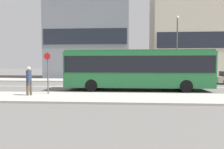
{
  "coord_description": "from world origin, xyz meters",
  "views": [
    {
      "loc": [
        5.35,
        -18.45,
        2.2
      ],
      "look_at": [
        4.25,
        -1.81,
        1.26
      ],
      "focal_mm": 32.0,
      "sensor_mm": 36.0,
      "label": 1
    }
  ],
  "objects_px": {
    "pedestrian_near_stop": "(29,79)",
    "street_lamp": "(177,42)",
    "city_bus": "(137,67)",
    "parked_car_0": "(185,78)",
    "bus_stop_sign": "(48,70)"
  },
  "relations": [
    {
      "from": "pedestrian_near_stop",
      "to": "street_lamp",
      "type": "height_order",
      "value": "street_lamp"
    },
    {
      "from": "city_bus",
      "to": "parked_car_0",
      "type": "height_order",
      "value": "city_bus"
    },
    {
      "from": "parked_car_0",
      "to": "bus_stop_sign",
      "type": "height_order",
      "value": "bus_stop_sign"
    },
    {
      "from": "city_bus",
      "to": "pedestrian_near_stop",
      "type": "xyz_separation_m",
      "value": [
        -7.16,
        -3.92,
        -0.67
      ]
    },
    {
      "from": "city_bus",
      "to": "parked_car_0",
      "type": "bearing_deg",
      "value": 48.34
    },
    {
      "from": "pedestrian_near_stop",
      "to": "bus_stop_sign",
      "type": "height_order",
      "value": "bus_stop_sign"
    },
    {
      "from": "street_lamp",
      "to": "parked_car_0",
      "type": "bearing_deg",
      "value": -78.19
    },
    {
      "from": "city_bus",
      "to": "bus_stop_sign",
      "type": "xyz_separation_m",
      "value": [
        -6.2,
        -3.19,
        -0.1
      ]
    },
    {
      "from": "city_bus",
      "to": "parked_car_0",
      "type": "distance_m",
      "value": 7.73
    },
    {
      "from": "city_bus",
      "to": "pedestrian_near_stop",
      "type": "bearing_deg",
      "value": -147.64
    },
    {
      "from": "pedestrian_near_stop",
      "to": "parked_car_0",
      "type": "bearing_deg",
      "value": -167.18
    },
    {
      "from": "pedestrian_near_stop",
      "to": "bus_stop_sign",
      "type": "distance_m",
      "value": 1.34
    },
    {
      "from": "city_bus",
      "to": "parked_car_0",
      "type": "xyz_separation_m",
      "value": [
        5.43,
        5.36,
        -1.22
      ]
    },
    {
      "from": "pedestrian_near_stop",
      "to": "street_lamp",
      "type": "bearing_deg",
      "value": -160.8
    },
    {
      "from": "city_bus",
      "to": "pedestrian_near_stop",
      "type": "relative_size",
      "value": 6.24
    }
  ]
}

